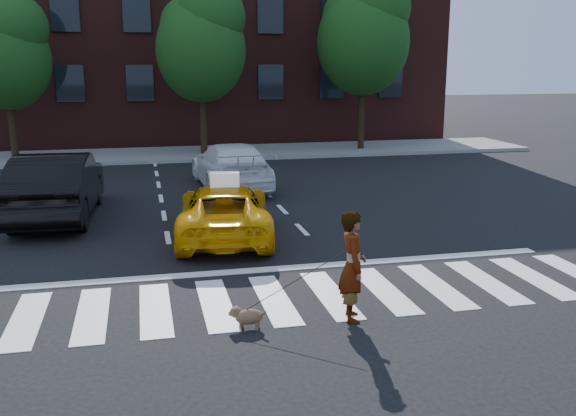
{
  "coord_description": "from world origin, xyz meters",
  "views": [
    {
      "loc": [
        -2.09,
        -10.14,
        4.0
      ],
      "look_at": [
        0.73,
        2.1,
        1.1
      ],
      "focal_mm": 40.0,
      "sensor_mm": 36.0,
      "label": 1
    }
  ],
  "objects": [
    {
      "name": "sidewalk_far",
      "position": [
        0.0,
        17.5,
        0.07
      ],
      "size": [
        30.0,
        4.0,
        0.15
      ],
      "primitive_type": "cube",
      "color": "slate",
      "rests_on": "ground"
    },
    {
      "name": "woman",
      "position": [
        1.02,
        -1.1,
        0.88
      ],
      "size": [
        0.52,
        0.7,
        1.75
      ],
      "primitive_type": "imported",
      "rotation": [
        0.0,
        0.0,
        1.4
      ],
      "color": "#999999",
      "rests_on": "ground"
    },
    {
      "name": "tree_mid",
      "position": [
        0.53,
        17.0,
        4.85
      ],
      "size": [
        3.69,
        3.69,
        7.1
      ],
      "color": "black",
      "rests_on": "ground"
    },
    {
      "name": "tree_right",
      "position": [
        7.53,
        17.0,
        5.26
      ],
      "size": [
        4.0,
        4.0,
        7.7
      ],
      "color": "black",
      "rests_on": "ground"
    },
    {
      "name": "tree_left",
      "position": [
        -6.97,
        17.0,
        4.44
      ],
      "size": [
        3.39,
        3.38,
        6.5
      ],
      "color": "black",
      "rests_on": "ground"
    },
    {
      "name": "building",
      "position": [
        0.0,
        25.0,
        6.0
      ],
      "size": [
        26.0,
        10.0,
        12.0
      ],
      "primitive_type": "cube",
      "color": "#421B17",
      "rests_on": "ground"
    },
    {
      "name": "ground",
      "position": [
        0.0,
        0.0,
        0.0
      ],
      "size": [
        120.0,
        120.0,
        0.0
      ],
      "primitive_type": "plane",
      "color": "black",
      "rests_on": "ground"
    },
    {
      "name": "taxi_sign",
      "position": [
        -0.3,
        3.98,
        1.39
      ],
      "size": [
        0.68,
        0.36,
        0.32
      ],
      "primitive_type": "cube",
      "rotation": [
        0.0,
        0.0,
        3.02
      ],
      "color": "white",
      "rests_on": "taxi"
    },
    {
      "name": "stop_line",
      "position": [
        0.0,
        1.6,
        0.01
      ],
      "size": [
        12.0,
        0.3,
        0.01
      ],
      "primitive_type": "cube",
      "color": "silver",
      "rests_on": "ground"
    },
    {
      "name": "white_suv",
      "position": [
        0.68,
        10.0,
        0.72
      ],
      "size": [
        2.28,
        5.07,
        1.44
      ],
      "primitive_type": "imported",
      "rotation": [
        0.0,
        0.0,
        3.19
      ],
      "color": "white",
      "rests_on": "ground"
    },
    {
      "name": "black_sedan",
      "position": [
        -4.26,
        7.0,
        0.85
      ],
      "size": [
        2.04,
        5.26,
        1.71
      ],
      "primitive_type": "imported",
      "rotation": [
        0.0,
        0.0,
        3.1
      ],
      "color": "black",
      "rests_on": "ground"
    },
    {
      "name": "dog",
      "position": [
        -0.66,
        -1.08,
        0.2
      ],
      "size": [
        0.58,
        0.38,
        0.34
      ],
      "rotation": [
        0.0,
        0.0,
        -0.39
      ],
      "color": "#97734D",
      "rests_on": "ground"
    },
    {
      "name": "taxi",
      "position": [
        -0.3,
        4.18,
        0.62
      ],
      "size": [
        2.59,
        4.66,
        1.23
      ],
      "primitive_type": "imported",
      "rotation": [
        0.0,
        0.0,
        3.02
      ],
      "color": "#E49D04",
      "rests_on": "ground"
    },
    {
      "name": "crosswalk",
      "position": [
        0.0,
        0.0,
        0.01
      ],
      "size": [
        13.0,
        2.4,
        0.01
      ],
      "primitive_type": "cube",
      "color": "silver",
      "rests_on": "ground"
    }
  ]
}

